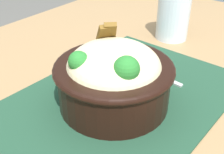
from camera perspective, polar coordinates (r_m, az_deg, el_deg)
table at (r=0.52m, az=-0.06°, el=-10.77°), size 1.35×0.90×0.73m
placemat at (r=0.50m, az=1.25°, el=-4.51°), size 0.46×0.32×0.00m
bowl at (r=0.46m, az=-0.02°, el=0.32°), size 0.20×0.20×0.13m
fork at (r=0.58m, az=7.45°, el=1.07°), size 0.03×0.13×0.00m
drinking_glass at (r=0.72m, az=11.91°, el=11.15°), size 0.08×0.08×0.11m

